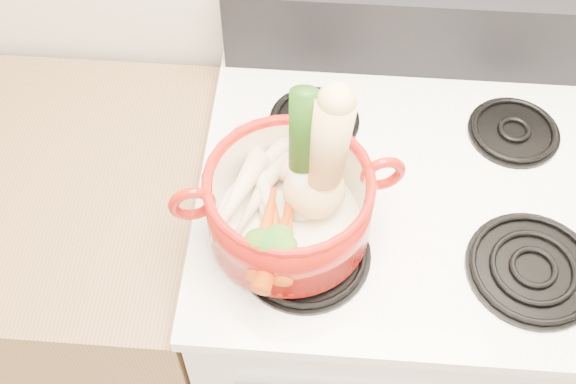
# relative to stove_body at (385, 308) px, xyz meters

# --- Properties ---
(stove_body) EXTENTS (0.76, 0.65, 0.92)m
(stove_body) POSITION_rel_stove_body_xyz_m (0.00, 0.00, 0.00)
(stove_body) COLOR silver
(stove_body) RESTS_ON floor
(cooktop) EXTENTS (0.78, 0.67, 0.03)m
(cooktop) POSITION_rel_stove_body_xyz_m (0.00, 0.00, 0.47)
(cooktop) COLOR white
(cooktop) RESTS_ON stove_body
(control_backsplash) EXTENTS (0.76, 0.05, 0.18)m
(control_backsplash) POSITION_rel_stove_body_xyz_m (0.00, 0.30, 0.58)
(control_backsplash) COLOR black
(control_backsplash) RESTS_ON cooktop
(burner_front_left) EXTENTS (0.22, 0.22, 0.02)m
(burner_front_left) POSITION_rel_stove_body_xyz_m (-0.19, -0.16, 0.50)
(burner_front_left) COLOR black
(burner_front_left) RESTS_ON cooktop
(burner_front_right) EXTENTS (0.22, 0.22, 0.02)m
(burner_front_right) POSITION_rel_stove_body_xyz_m (0.19, -0.16, 0.50)
(burner_front_right) COLOR black
(burner_front_right) RESTS_ON cooktop
(burner_back_left) EXTENTS (0.17, 0.17, 0.02)m
(burner_back_left) POSITION_rel_stove_body_xyz_m (-0.19, 0.14, 0.50)
(burner_back_left) COLOR black
(burner_back_left) RESTS_ON cooktop
(burner_back_right) EXTENTS (0.17, 0.17, 0.02)m
(burner_back_right) POSITION_rel_stove_body_xyz_m (0.19, 0.14, 0.50)
(burner_back_right) COLOR black
(burner_back_right) RESTS_ON cooktop
(dutch_oven) EXTENTS (0.33, 0.33, 0.13)m
(dutch_oven) POSITION_rel_stove_body_xyz_m (-0.22, -0.12, 0.58)
(dutch_oven) COLOR #96120A
(dutch_oven) RESTS_ON burner_front_left
(pot_handle_left) EXTENTS (0.08, 0.04, 0.08)m
(pot_handle_left) POSITION_rel_stove_body_xyz_m (-0.37, -0.16, 0.62)
(pot_handle_left) COLOR #96120A
(pot_handle_left) RESTS_ON dutch_oven
(pot_handle_right) EXTENTS (0.08, 0.04, 0.08)m
(pot_handle_right) POSITION_rel_stove_body_xyz_m (-0.07, -0.07, 0.62)
(pot_handle_right) COLOR #96120A
(pot_handle_right) RESTS_ON dutch_oven
(squash) EXTENTS (0.13, 0.12, 0.27)m
(squash) POSITION_rel_stove_body_xyz_m (-0.18, -0.09, 0.67)
(squash) COLOR #E4BE74
(squash) RESTS_ON dutch_oven
(leek) EXTENTS (0.05, 0.08, 0.28)m
(leek) POSITION_rel_stove_body_xyz_m (-0.20, -0.10, 0.68)
(leek) COLOR white
(leek) RESTS_ON dutch_oven
(ginger) EXTENTS (0.09, 0.08, 0.04)m
(ginger) POSITION_rel_stove_body_xyz_m (-0.22, -0.02, 0.56)
(ginger) COLOR tan
(ginger) RESTS_ON dutch_oven
(parsnip_0) EXTENTS (0.08, 0.22, 0.06)m
(parsnip_0) POSITION_rel_stove_body_xyz_m (-0.27, -0.08, 0.56)
(parsnip_0) COLOR beige
(parsnip_0) RESTS_ON dutch_oven
(parsnip_1) EXTENTS (0.10, 0.19, 0.05)m
(parsnip_1) POSITION_rel_stove_body_xyz_m (-0.27, -0.09, 0.56)
(parsnip_1) COLOR beige
(parsnip_1) RESTS_ON dutch_oven
(parsnip_2) EXTENTS (0.12, 0.21, 0.06)m
(parsnip_2) POSITION_rel_stove_body_xyz_m (-0.27, -0.06, 0.57)
(parsnip_2) COLOR beige
(parsnip_2) RESTS_ON dutch_oven
(parsnip_3) EXTENTS (0.11, 0.19, 0.06)m
(parsnip_3) POSITION_rel_stove_body_xyz_m (-0.31, -0.11, 0.58)
(parsnip_3) COLOR #F0E6C4
(parsnip_3) RESTS_ON dutch_oven
(parsnip_4) EXTENTS (0.15, 0.19, 0.06)m
(parsnip_4) POSITION_rel_stove_body_xyz_m (-0.27, -0.04, 0.58)
(parsnip_4) COLOR beige
(parsnip_4) RESTS_ON dutch_oven
(carrot_0) EXTENTS (0.07, 0.17, 0.05)m
(carrot_0) POSITION_rel_stove_body_xyz_m (-0.24, -0.13, 0.55)
(carrot_0) COLOR #CB5E0A
(carrot_0) RESTS_ON dutch_oven
(carrot_1) EXTENTS (0.05, 0.17, 0.05)m
(carrot_1) POSITION_rel_stove_body_xyz_m (-0.25, -0.17, 0.56)
(carrot_1) COLOR #D1520A
(carrot_1) RESTS_ON dutch_oven
(carrot_2) EXTENTS (0.03, 0.18, 0.05)m
(carrot_2) POSITION_rel_stove_body_xyz_m (-0.22, -0.17, 0.57)
(carrot_2) COLOR #C75509
(carrot_2) RESTS_ON dutch_oven
(carrot_3) EXTENTS (0.07, 0.16, 0.05)m
(carrot_3) POSITION_rel_stove_body_xyz_m (-0.23, -0.20, 0.57)
(carrot_3) COLOR #D6560A
(carrot_3) RESTS_ON dutch_oven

